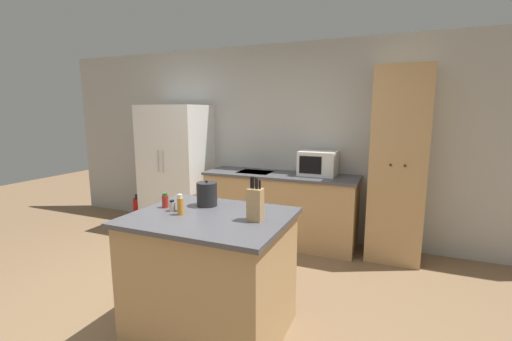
{
  "coord_description": "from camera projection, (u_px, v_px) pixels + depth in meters",
  "views": [
    {
      "loc": [
        1.54,
        -2.14,
        1.71
      ],
      "look_at": [
        0.06,
        1.4,
        1.05
      ],
      "focal_mm": 24.0,
      "sensor_mm": 36.0,
      "label": 1
    }
  ],
  "objects": [
    {
      "name": "kettle",
      "position": [
        207.0,
        194.0,
        2.79
      ],
      "size": [
        0.17,
        0.17,
        0.22
      ],
      "color": "#232326",
      "rests_on": "kitchen_island"
    },
    {
      "name": "back_counter",
      "position": [
        280.0,
        208.0,
        4.51
      ],
      "size": [
        2.0,
        0.63,
        0.92
      ],
      "color": "tan",
      "rests_on": "ground_plane"
    },
    {
      "name": "ground_plane",
      "position": [
        184.0,
        322.0,
        2.82
      ],
      "size": [
        14.0,
        14.0,
        0.0
      ],
      "primitive_type": "plane",
      "color": "#846647"
    },
    {
      "name": "knife_block",
      "position": [
        255.0,
        204.0,
        2.4
      ],
      "size": [
        0.1,
        0.08,
        0.32
      ],
      "color": "tan",
      "rests_on": "kitchen_island"
    },
    {
      "name": "spice_bottle_tall_dark",
      "position": [
        165.0,
        201.0,
        2.74
      ],
      "size": [
        0.05,
        0.05,
        0.12
      ],
      "color": "#B2281E",
      "rests_on": "kitchen_island"
    },
    {
      "name": "spice_bottle_amber_oil",
      "position": [
        172.0,
        206.0,
        2.65
      ],
      "size": [
        0.05,
        0.05,
        0.09
      ],
      "color": "beige",
      "rests_on": "kitchen_island"
    },
    {
      "name": "refrigerator",
      "position": [
        177.0,
        168.0,
        4.98
      ],
      "size": [
        0.9,
        0.72,
        1.8
      ],
      "color": "white",
      "rests_on": "ground_plane"
    },
    {
      "name": "kitchen_island",
      "position": [
        211.0,
        274.0,
        2.64
      ],
      "size": [
        1.17,
        0.93,
        0.95
      ],
      "color": "tan",
      "rests_on": "ground_plane"
    },
    {
      "name": "pantry_cabinet",
      "position": [
        398.0,
        166.0,
        3.9
      ],
      "size": [
        0.59,
        0.55,
        2.2
      ],
      "color": "tan",
      "rests_on": "ground_plane"
    },
    {
      "name": "fire_extinguisher",
      "position": [
        138.0,
        211.0,
        5.28
      ],
      "size": [
        0.13,
        0.13,
        0.46
      ],
      "color": "red",
      "rests_on": "ground_plane"
    },
    {
      "name": "spice_bottle_green_herb",
      "position": [
        180.0,
        205.0,
        2.55
      ],
      "size": [
        0.05,
        0.05,
        0.16
      ],
      "color": "orange",
      "rests_on": "kitchen_island"
    },
    {
      "name": "wall_back",
      "position": [
        278.0,
        142.0,
        4.72
      ],
      "size": [
        7.2,
        0.06,
        2.6
      ],
      "color": "#B2B2AD",
      "rests_on": "ground_plane"
    },
    {
      "name": "spice_bottle_short_red",
      "position": [
        180.0,
        203.0,
        2.64
      ],
      "size": [
        0.04,
        0.04,
        0.13
      ],
      "color": "#563319",
      "rests_on": "kitchen_island"
    },
    {
      "name": "microwave",
      "position": [
        318.0,
        163.0,
        4.31
      ],
      "size": [
        0.46,
        0.38,
        0.3
      ],
      "color": "white",
      "rests_on": "back_counter"
    }
  ]
}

